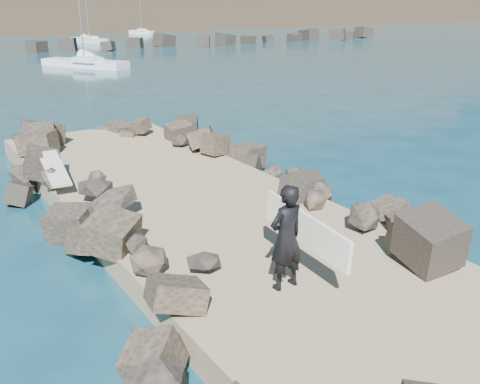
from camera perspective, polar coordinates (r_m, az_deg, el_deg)
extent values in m
plane|color=#0F384C|center=(13.54, -2.31, -4.79)|extent=(800.00, 800.00, 0.00)
cube|color=#8C7759|center=(11.90, 2.64, -6.82)|extent=(6.00, 26.00, 0.60)
cube|color=black|center=(10.98, -11.47, -8.46)|extent=(2.60, 22.00, 1.00)
cube|color=black|center=(13.90, 11.23, -2.27)|extent=(2.60, 22.00, 1.00)
cube|color=black|center=(77.68, -0.89, 15.97)|extent=(52.00, 4.00, 1.20)
cube|color=beige|center=(16.04, -19.16, 2.01)|extent=(0.71, 2.17, 0.07)
imported|color=black|center=(9.67, 4.94, -4.86)|extent=(0.76, 0.53, 2.00)
cube|color=white|center=(9.91, 7.01, -3.96)|extent=(0.17, 2.48, 0.78)
cube|color=white|center=(51.44, -16.22, 12.94)|extent=(6.04, 8.43, 0.80)
cylinder|color=gray|center=(51.16, -16.79, 18.62)|extent=(0.12, 0.12, 9.53)
cube|color=white|center=(50.53, -15.96, 13.43)|extent=(2.42, 2.79, 0.44)
cube|color=white|center=(102.80, -10.47, 16.37)|extent=(3.23, 5.08, 0.80)
cylinder|color=gray|center=(102.68, -10.58, 18.13)|extent=(0.12, 0.12, 5.61)
cube|color=white|center=(102.27, -10.36, 16.65)|extent=(1.36, 1.64, 0.44)
cube|color=white|center=(82.52, -15.78, 15.25)|extent=(3.54, 7.11, 0.80)
cylinder|color=gray|center=(82.35, -16.06, 18.14)|extent=(0.12, 0.12, 7.67)
cube|color=white|center=(81.73, -15.63, 15.57)|extent=(1.65, 2.19, 0.44)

